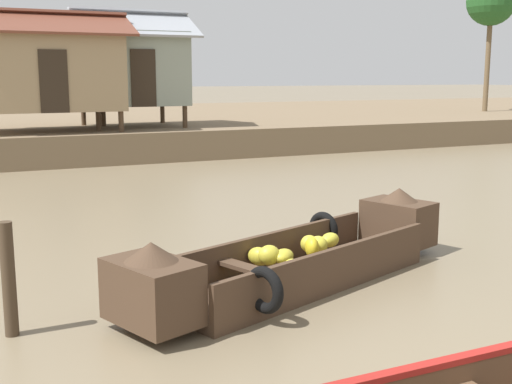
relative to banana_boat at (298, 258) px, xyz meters
name	(u,v)px	position (x,y,z in m)	size (l,w,h in m)	color
ground_plane	(168,213)	(-0.20, 4.94, -0.35)	(300.00, 300.00, 0.00)	#7A6B51
riverbank_strip	(49,127)	(-0.20, 22.02, 0.13)	(160.00, 20.00, 0.94)	#756047
banana_boat	(298,258)	(0.00, 0.00, 0.00)	(5.24, 2.73, 0.97)	#473323
stilt_house_mid_left	(46,69)	(-1.19, 14.05, 2.49)	(5.00, 3.48, 3.67)	#4C3826
stilt_house_mid_right	(131,67)	(1.66, 14.81, 2.59)	(3.94, 3.45, 3.87)	#4C3826
palm_tree_near	(491,2)	(19.69, 17.19, 5.74)	(2.31, 2.31, 6.37)	brown
mooring_post	(9,279)	(-3.48, -0.25, 0.25)	(0.14, 0.14, 1.20)	#423323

